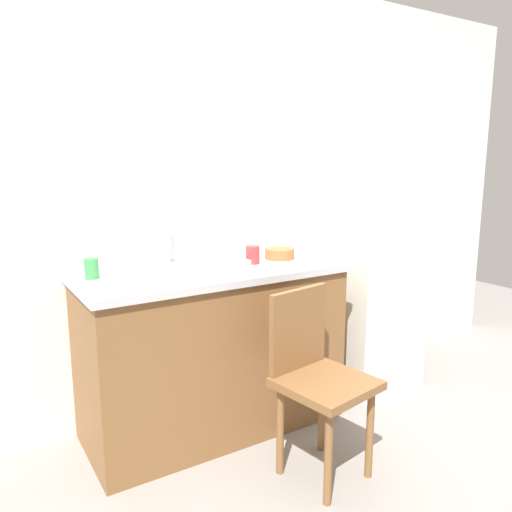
% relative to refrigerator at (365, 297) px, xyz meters
% --- Properties ---
extents(ground_plane, '(8.00, 8.00, 0.00)m').
position_rel_refrigerator_xyz_m(ground_plane, '(-0.74, -0.65, -0.59)').
color(ground_plane, gray).
extents(back_wall, '(4.80, 0.10, 2.57)m').
position_rel_refrigerator_xyz_m(back_wall, '(-0.74, 0.35, 0.70)').
color(back_wall, silver).
rests_on(back_wall, ground_plane).
extents(cabinet_base, '(1.40, 0.60, 0.88)m').
position_rel_refrigerator_xyz_m(cabinet_base, '(-1.15, -0.00, -0.15)').
color(cabinet_base, brown).
rests_on(cabinet_base, ground_plane).
extents(countertop, '(1.44, 0.64, 0.04)m').
position_rel_refrigerator_xyz_m(countertop, '(-1.15, -0.00, 0.31)').
color(countertop, '#B7B7BC').
rests_on(countertop, cabinet_base).
extents(faucet, '(0.02, 0.02, 0.24)m').
position_rel_refrigerator_xyz_m(faucet, '(-1.30, 0.25, 0.45)').
color(faucet, '#B7B7BC').
rests_on(faucet, countertop).
extents(refrigerator, '(0.55, 0.59, 1.18)m').
position_rel_refrigerator_xyz_m(refrigerator, '(0.00, 0.00, 0.00)').
color(refrigerator, silver).
rests_on(refrigerator, ground_plane).
extents(chair, '(0.46, 0.46, 0.89)m').
position_rel_refrigerator_xyz_m(chair, '(-0.92, -0.63, -0.09)').
color(chair, brown).
rests_on(chair, ground_plane).
extents(dish_tray, '(0.28, 0.20, 0.05)m').
position_rel_refrigerator_xyz_m(dish_tray, '(-1.13, -0.05, 0.36)').
color(dish_tray, white).
rests_on(dish_tray, countertop).
extents(terracotta_bowl, '(0.17, 0.17, 0.06)m').
position_rel_refrigerator_xyz_m(terracotta_bowl, '(-0.69, 0.02, 0.36)').
color(terracotta_bowl, '#B25B33').
rests_on(terracotta_bowl, countertop).
extents(cup_red, '(0.08, 0.08, 0.10)m').
position_rel_refrigerator_xyz_m(cup_red, '(-0.90, -0.01, 0.38)').
color(cup_red, red).
rests_on(cup_red, countertop).
extents(cup_green, '(0.07, 0.07, 0.10)m').
position_rel_refrigerator_xyz_m(cup_green, '(-1.76, 0.10, 0.38)').
color(cup_green, green).
rests_on(cup_green, countertop).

